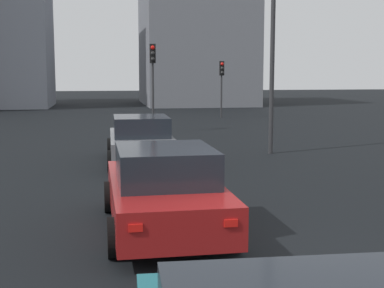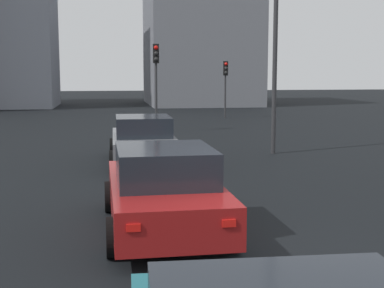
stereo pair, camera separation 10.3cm
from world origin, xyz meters
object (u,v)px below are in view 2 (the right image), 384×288
object	(u,v)px
traffic_light_near_left	(226,77)
traffic_light_near_right	(156,69)
car_grey_right_lead	(143,140)
street_lamp_kerbside	(276,10)
car_red_right_second	(164,190)

from	to	relation	value
traffic_light_near_left	traffic_light_near_right	world-z (taller)	traffic_light_near_right
car_grey_right_lead	street_lamp_kerbside	distance (m)	6.48
traffic_light_near_left	street_lamp_kerbside	world-z (taller)	street_lamp_kerbside
car_grey_right_lead	traffic_light_near_right	bearing A→B (deg)	-7.37
traffic_light_near_right	street_lamp_kerbside	xyz separation A→B (m)	(-7.43, -3.47, 1.97)
traffic_light_near_right	street_lamp_kerbside	world-z (taller)	street_lamp_kerbside
traffic_light_near_left	traffic_light_near_right	bearing A→B (deg)	-33.12
traffic_light_near_left	car_grey_right_lead	bearing A→B (deg)	-20.62
traffic_light_near_left	street_lamp_kerbside	bearing A→B (deg)	-5.69
car_red_right_second	traffic_light_near_left	size ratio (longest dim) A/B	1.27
car_red_right_second	traffic_light_near_left	xyz separation A→B (m)	(23.78, -6.45, 1.85)
car_red_right_second	street_lamp_kerbside	world-z (taller)	street_lamp_kerbside
car_grey_right_lead	car_red_right_second	bearing A→B (deg)	179.73
traffic_light_near_right	street_lamp_kerbside	distance (m)	8.43
car_red_right_second	traffic_light_near_right	bearing A→B (deg)	-5.39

